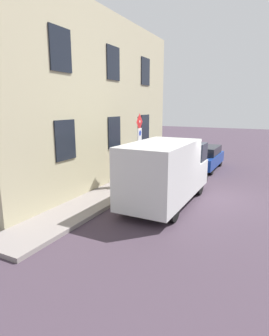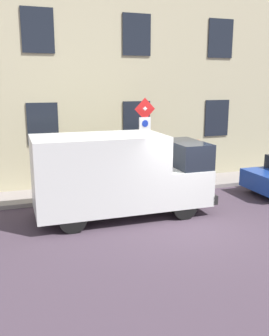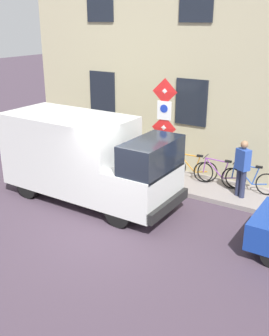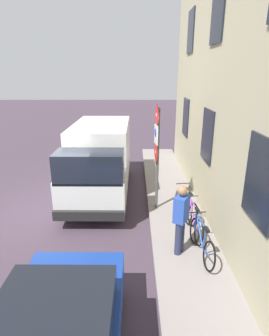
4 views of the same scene
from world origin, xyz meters
name	(u,v)px [view 3 (image 3 of 4)]	position (x,y,z in m)	size (l,w,h in m)	color
ground_plane	(107,234)	(0.00, 0.00, 0.00)	(80.00, 80.00, 0.00)	#3F323E
sidewalk_slab	(177,181)	(3.91, 0.00, 0.07)	(1.68, 15.01, 0.14)	gray
building_facade	(198,56)	(5.10, 0.00, 3.98)	(0.75, 13.01, 7.96)	tan
sign_post_stacked	(164,120)	(3.28, 0.21, 2.23)	(0.17, 0.56, 3.22)	#474C47
delivery_van	(86,157)	(1.37, 1.74, 1.33)	(2.05, 5.35, 2.50)	silver
bicycle_blue	(249,180)	(4.20, -2.26, 0.51)	(0.46, 1.71, 0.89)	black
bicycle_purple	(219,174)	(4.20, -1.31, 0.51)	(0.46, 1.71, 0.89)	black
bicycle_orange	(191,168)	(4.20, -0.36, 0.51)	(0.50, 1.72, 0.89)	black
pedestrian	(242,167)	(3.70, -2.16, 1.07)	(0.43, 0.48, 1.72)	#262B47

